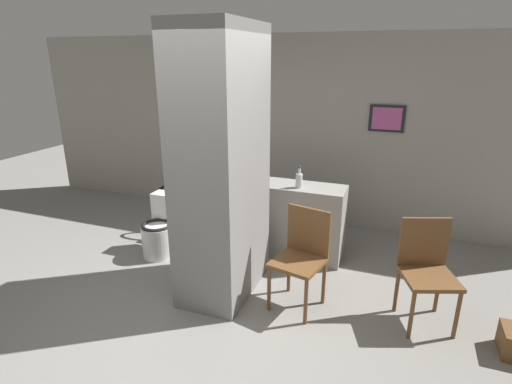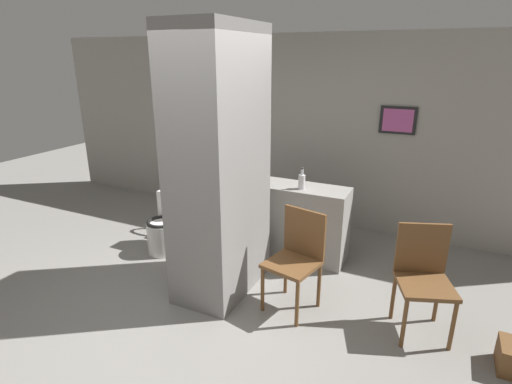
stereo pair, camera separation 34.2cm
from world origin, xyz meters
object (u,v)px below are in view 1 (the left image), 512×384
Objects in this scene: chair_near_pillar at (302,253)px; bicycle at (213,214)px; toilet at (160,230)px; chair_by_doorway at (426,267)px; bottle_tall at (299,180)px.

chair_near_pillar reaches higher than bicycle.
bicycle is (0.44, 0.54, 0.07)m from toilet.
bottle_tall reaches higher than chair_by_doorway.
chair_by_doorway reaches higher than bicycle.
bottle_tall is at bearing -3.62° from bicycle.
chair_near_pillar is at bearing -34.05° from bicycle.
toilet is at bearing -129.51° from bicycle.
bottle_tall is (-1.37, 0.75, 0.44)m from chair_by_doorway.
bottle_tall reaches higher than toilet.
bicycle is (-1.41, 0.95, -0.16)m from chair_near_pillar.
bicycle reaches higher than toilet.
toilet is 0.70m from bicycle.
chair_by_doorway is 1.62m from bottle_tall.
toilet is at bearing -179.58° from chair_near_pillar.
chair_by_doorway is (2.96, -0.28, 0.23)m from toilet.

